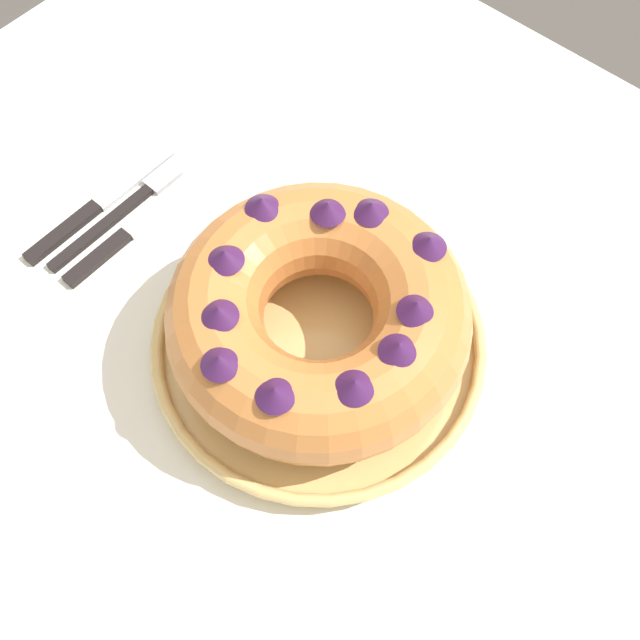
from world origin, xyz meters
name	(u,v)px	position (x,y,z in m)	size (l,w,h in m)	color
ground_plane	(319,526)	(0.00, 0.00, 0.00)	(8.00, 8.00, 0.00)	#4C4742
dining_table	(319,389)	(0.00, 0.00, 0.66)	(1.20, 1.03, 0.76)	silver
serving_dish	(320,348)	(0.00, 0.00, 0.77)	(0.32, 0.32, 0.03)	tan
bundt_cake	(320,319)	(0.00, 0.00, 0.83)	(0.28, 0.28, 0.10)	#C67538
fork	(131,204)	(-0.27, 0.00, 0.76)	(0.02, 0.19, 0.01)	black
serving_knife	(95,208)	(-0.29, -0.03, 0.76)	(0.02, 0.21, 0.01)	black
cake_knife	(125,236)	(-0.24, -0.04, 0.76)	(0.02, 0.18, 0.01)	black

